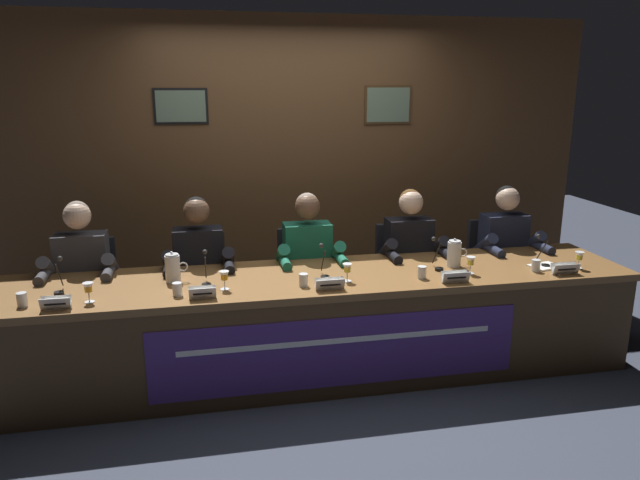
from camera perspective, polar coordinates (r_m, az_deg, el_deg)
ground_plane at (r=4.39m, az=0.00°, el=-12.45°), size 12.00×12.00×0.00m
wall_back_panelled at (r=5.42m, az=-3.14°, el=7.26°), size 5.61×0.14×2.60m
conference_table at (r=4.07m, az=0.36°, el=-6.74°), size 4.41×0.87×0.73m
chair_far_left at (r=4.80m, az=-21.29°, el=-5.49°), size 0.44×0.45×0.89m
panelist_far_left at (r=4.53m, az=-22.02°, el=-3.06°), size 0.51×0.48×1.22m
nameplate_far_left at (r=3.80m, az=-24.13°, el=-5.58°), size 0.17×0.06×0.08m
juice_glass_far_left at (r=3.84m, az=-21.44°, el=-4.40°), size 0.06×0.06×0.12m
water_cup_far_left at (r=3.95m, az=-26.79°, el=-5.21°), size 0.06×0.06×0.08m
microphone_far_left at (r=4.09m, az=-23.84°, el=-3.67°), size 0.06×0.17×0.22m
chair_left at (r=4.72m, az=-11.39°, el=-5.08°), size 0.44×0.45×0.89m
panelist_left at (r=4.44m, az=-11.55°, el=-2.59°), size 0.51×0.48×1.22m
nameplate_left at (r=3.71m, az=-11.26°, el=-5.02°), size 0.16×0.06×0.08m
juice_glass_left at (r=3.84m, az=-9.22°, el=-3.53°), size 0.06×0.06×0.12m
water_cup_left at (r=3.80m, az=-13.59°, el=-4.71°), size 0.06×0.06×0.08m
microphone_left at (r=3.96m, az=-10.94°, el=-3.21°), size 0.06×0.17×0.22m
chair_center at (r=4.78m, az=-1.46°, el=-4.52°), size 0.44×0.45×0.89m
panelist_center at (r=4.51m, az=-1.05°, el=-2.03°), size 0.51×0.48×1.22m
nameplate_center at (r=3.80m, az=1.01°, el=-4.27°), size 0.19×0.06×0.08m
juice_glass_center at (r=3.95m, az=2.64°, el=-2.82°), size 0.06×0.06×0.12m
water_cup_center at (r=3.87m, az=-1.61°, el=-3.94°), size 0.06×0.06×0.08m
microphone_center at (r=4.05m, az=0.36°, el=-2.56°), size 0.06×0.17×0.22m
chair_right at (r=4.98m, az=7.92°, el=-3.86°), size 0.44×0.45×0.89m
panelist_right at (r=4.72m, az=8.83°, el=-1.44°), size 0.51×0.48×1.22m
nameplate_right at (r=4.04m, az=12.93°, el=-3.49°), size 0.19×0.06×0.08m
juice_glass_right at (r=4.24m, az=14.32°, el=-2.07°), size 0.06×0.06×0.12m
water_cup_right at (r=4.08m, az=9.79°, el=-3.15°), size 0.06×0.06×0.08m
microphone_right at (r=4.30m, az=11.24°, el=-1.80°), size 0.06×0.17×0.22m
chair_far_right at (r=5.30m, az=16.36°, el=-3.18°), size 0.44×0.45×0.89m
panelist_far_right at (r=5.05m, az=17.62°, el=-0.87°), size 0.51×0.48×1.22m
nameplate_far_right at (r=4.45m, az=22.57°, el=-2.57°), size 0.20×0.06×0.08m
juice_glass_far_right at (r=4.61m, az=23.72°, el=-1.51°), size 0.06×0.06×0.12m
water_cup_far_right at (r=4.44m, az=20.08°, el=-2.38°), size 0.06×0.06×0.08m
microphone_far_right at (r=4.59m, az=20.71°, el=-1.43°), size 0.06×0.17×0.22m
water_pitcher_left_side at (r=4.06m, az=-14.00°, el=-2.63°), size 0.15×0.10×0.21m
water_pitcher_right_side at (r=4.38m, az=12.83°, el=-1.29°), size 0.15×0.10×0.21m
document_stack_far_right at (r=4.58m, az=20.87°, el=-2.38°), size 0.24×0.19×0.01m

